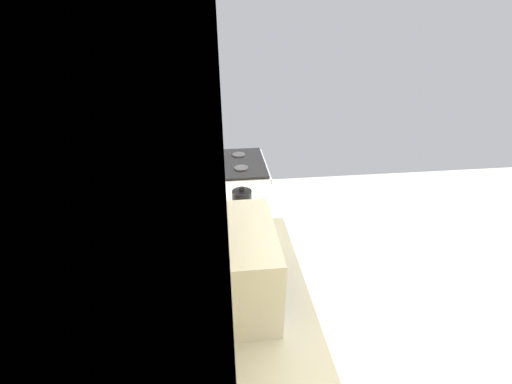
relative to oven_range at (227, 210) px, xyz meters
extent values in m
cube|color=beige|center=(-1.45, 0.39, 0.82)|extent=(3.82, 0.12, 2.56)
cube|color=silver|center=(-1.81, 0.02, 0.42)|extent=(2.98, 0.67, 0.02)
cube|color=#332819|center=(-1.17, -0.30, -0.03)|extent=(0.01, 0.01, 0.80)
cube|color=#332819|center=(-0.75, -0.30, -0.03)|extent=(0.01, 0.01, 0.80)
cube|color=#F2CE76|center=(-1.81, 0.18, 1.33)|extent=(1.74, 0.30, 0.62)
cube|color=#B7BABF|center=(0.00, 0.00, -0.02)|extent=(0.64, 0.67, 0.89)
cube|color=black|center=(0.00, -0.34, -0.06)|extent=(0.50, 0.01, 0.49)
cube|color=black|center=(0.00, 0.00, 0.44)|extent=(0.61, 0.64, 0.02)
cube|color=#B7BABF|center=(0.00, 0.31, 0.52)|extent=(0.61, 0.04, 0.18)
cylinder|color=#38383D|center=(-0.14, -0.12, 0.45)|extent=(0.11, 0.11, 0.01)
cylinder|color=#38383D|center=(0.14, -0.12, 0.45)|extent=(0.11, 0.11, 0.01)
cylinder|color=#38383D|center=(-0.14, 0.12, 0.45)|extent=(0.11, 0.11, 0.01)
cylinder|color=#38383D|center=(0.14, 0.12, 0.45)|extent=(0.11, 0.11, 0.01)
cube|color=white|center=(-1.44, 0.04, 0.60)|extent=(0.46, 0.39, 0.34)
cube|color=black|center=(-1.48, -0.16, 0.60)|extent=(0.29, 0.01, 0.24)
cube|color=#2D2D33|center=(-1.26, -0.16, 0.60)|extent=(0.08, 0.01, 0.24)
cylinder|color=black|center=(-0.75, -0.08, 0.50)|extent=(0.12, 0.12, 0.15)
cylinder|color=black|center=(-0.75, -0.08, 0.59)|extent=(0.03, 0.03, 0.02)
cylinder|color=black|center=(-0.69, -0.08, 0.53)|extent=(0.08, 0.02, 0.05)
camera|label=1|loc=(-2.47, 0.03, 1.48)|focal=23.07mm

